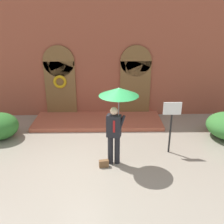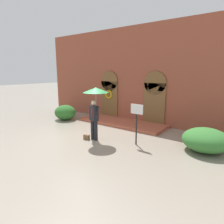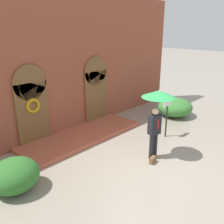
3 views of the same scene
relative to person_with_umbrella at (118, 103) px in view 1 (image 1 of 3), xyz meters
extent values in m
plane|color=gray|center=(-0.68, -0.02, -1.91)|extent=(80.00, 80.00, 0.00)
cube|color=brown|center=(-0.68, 4.18, 0.89)|extent=(14.00, 0.50, 5.60)
cube|color=brown|center=(-2.28, 3.89, -0.71)|extent=(1.30, 0.08, 2.40)
cylinder|color=brown|center=(-2.28, 3.89, 0.49)|extent=(1.30, 0.08, 1.30)
cube|color=brown|center=(0.92, 3.89, -0.71)|extent=(1.30, 0.08, 2.40)
cylinder|color=brown|center=(0.92, 3.89, 0.49)|extent=(1.30, 0.08, 1.30)
torus|color=#C69314|center=(-2.28, 3.82, -0.36)|extent=(0.56, 0.12, 0.56)
cube|color=#AA523A|center=(-0.68, 3.03, -1.83)|extent=(5.20, 1.80, 0.16)
cylinder|color=black|center=(-0.20, 0.00, -1.46)|extent=(0.16, 0.16, 0.90)
cylinder|color=black|center=(0.00, 0.00, -1.46)|extent=(0.16, 0.16, 0.90)
cube|color=black|center=(-0.10, 0.00, -0.68)|extent=(0.45, 0.33, 0.66)
cube|color=#A51919|center=(-0.10, -0.13, -0.64)|extent=(0.06, 0.03, 0.36)
sphere|color=beige|center=(-0.10, 0.00, -0.22)|extent=(0.22, 0.22, 0.22)
cylinder|color=black|center=(0.12, 0.00, -0.58)|extent=(0.22, 0.09, 0.46)
cylinder|color=gray|center=(0.03, 0.00, -0.26)|extent=(0.02, 0.02, 0.98)
cone|color=#1E7538|center=(0.03, 0.00, 0.34)|extent=(1.10, 1.10, 0.22)
cone|color=white|center=(0.03, 0.00, 0.35)|extent=(0.61, 0.61, 0.20)
cube|color=brown|center=(-0.40, -0.20, -1.80)|extent=(0.30, 0.17, 0.22)
cylinder|color=black|center=(1.71, 0.62, -1.26)|extent=(0.06, 0.06, 1.30)
cube|color=white|center=(1.71, 0.62, -0.39)|extent=(0.56, 0.03, 0.40)
camera|label=1|loc=(-0.28, -6.48, 2.29)|focal=40.00mm
camera|label=2|loc=(5.75, -6.34, 1.12)|focal=32.00mm
camera|label=3|loc=(-6.61, -4.19, 2.40)|focal=40.00mm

